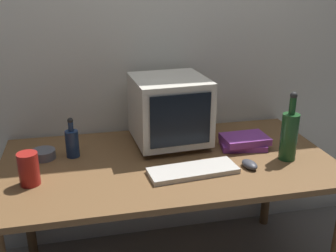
{
  "coord_description": "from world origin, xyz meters",
  "views": [
    {
      "loc": [
        -0.4,
        -1.79,
        1.62
      ],
      "look_at": [
        0.0,
        0.0,
        0.92
      ],
      "focal_mm": 42.87,
      "sensor_mm": 36.0,
      "label": 1
    }
  ],
  "objects_px": {
    "keyboard": "(193,171)",
    "cd_spindle": "(44,154)",
    "bottle_tall": "(289,135)",
    "computer_mouse": "(250,164)",
    "book_stack": "(244,142)",
    "bottle_short": "(72,142)",
    "metal_canister": "(29,169)",
    "crt_monitor": "(169,110)"
  },
  "relations": [
    {
      "from": "bottle_tall",
      "to": "cd_spindle",
      "type": "relative_size",
      "value": 2.93
    },
    {
      "from": "crt_monitor",
      "to": "computer_mouse",
      "type": "xyz_separation_m",
      "value": [
        0.31,
        -0.37,
        -0.17
      ]
    },
    {
      "from": "keyboard",
      "to": "book_stack",
      "type": "distance_m",
      "value": 0.41
    },
    {
      "from": "bottle_short",
      "to": "metal_canister",
      "type": "xyz_separation_m",
      "value": [
        -0.19,
        -0.26,
        -0.0
      ]
    },
    {
      "from": "keyboard",
      "to": "cd_spindle",
      "type": "height_order",
      "value": "cd_spindle"
    },
    {
      "from": "keyboard",
      "to": "bottle_short",
      "type": "bearing_deg",
      "value": 145.15
    },
    {
      "from": "book_stack",
      "to": "metal_canister",
      "type": "distance_m",
      "value": 1.1
    },
    {
      "from": "cd_spindle",
      "to": "metal_canister",
      "type": "height_order",
      "value": "metal_canister"
    },
    {
      "from": "cd_spindle",
      "to": "metal_canister",
      "type": "distance_m",
      "value": 0.27
    },
    {
      "from": "keyboard",
      "to": "crt_monitor",
      "type": "bearing_deg",
      "value": 89.39
    },
    {
      "from": "computer_mouse",
      "to": "cd_spindle",
      "type": "xyz_separation_m",
      "value": [
        -0.98,
        0.33,
        0.0
      ]
    },
    {
      "from": "crt_monitor",
      "to": "bottle_tall",
      "type": "xyz_separation_m",
      "value": [
        0.53,
        -0.32,
        -0.06
      ]
    },
    {
      "from": "crt_monitor",
      "to": "keyboard",
      "type": "height_order",
      "value": "crt_monitor"
    },
    {
      "from": "computer_mouse",
      "to": "bottle_short",
      "type": "relative_size",
      "value": 0.48
    },
    {
      "from": "keyboard",
      "to": "bottle_tall",
      "type": "relative_size",
      "value": 1.2
    },
    {
      "from": "crt_monitor",
      "to": "keyboard",
      "type": "relative_size",
      "value": 0.98
    },
    {
      "from": "computer_mouse",
      "to": "book_stack",
      "type": "relative_size",
      "value": 0.39
    },
    {
      "from": "bottle_short",
      "to": "computer_mouse",
      "type": "bearing_deg",
      "value": -20.96
    },
    {
      "from": "metal_canister",
      "to": "keyboard",
      "type": "bearing_deg",
      "value": -4.2
    },
    {
      "from": "bottle_short",
      "to": "metal_canister",
      "type": "distance_m",
      "value": 0.32
    },
    {
      "from": "computer_mouse",
      "to": "metal_canister",
      "type": "height_order",
      "value": "metal_canister"
    },
    {
      "from": "computer_mouse",
      "to": "crt_monitor",
      "type": "bearing_deg",
      "value": 118.56
    },
    {
      "from": "bottle_tall",
      "to": "cd_spindle",
      "type": "bearing_deg",
      "value": 167.21
    },
    {
      "from": "crt_monitor",
      "to": "bottle_short",
      "type": "xyz_separation_m",
      "value": [
        -0.52,
        -0.06,
        -0.11
      ]
    },
    {
      "from": "computer_mouse",
      "to": "metal_canister",
      "type": "distance_m",
      "value": 1.02
    },
    {
      "from": "bottle_tall",
      "to": "book_stack",
      "type": "bearing_deg",
      "value": 131.15
    },
    {
      "from": "computer_mouse",
      "to": "metal_canister",
      "type": "xyz_separation_m",
      "value": [
        -1.02,
        0.06,
        0.06
      ]
    },
    {
      "from": "metal_canister",
      "to": "bottle_tall",
      "type": "bearing_deg",
      "value": -0.37
    },
    {
      "from": "crt_monitor",
      "to": "book_stack",
      "type": "relative_size",
      "value": 1.59
    },
    {
      "from": "bottle_short",
      "to": "cd_spindle",
      "type": "relative_size",
      "value": 1.75
    },
    {
      "from": "book_stack",
      "to": "bottle_short",
      "type": "bearing_deg",
      "value": 174.58
    },
    {
      "from": "computer_mouse",
      "to": "cd_spindle",
      "type": "bearing_deg",
      "value": 150.45
    },
    {
      "from": "book_stack",
      "to": "cd_spindle",
      "type": "relative_size",
      "value": 2.16
    },
    {
      "from": "keyboard",
      "to": "book_stack",
      "type": "xyz_separation_m",
      "value": [
        0.35,
        0.23,
        0.02
      ]
    },
    {
      "from": "cd_spindle",
      "to": "metal_canister",
      "type": "relative_size",
      "value": 0.8
    },
    {
      "from": "cd_spindle",
      "to": "bottle_short",
      "type": "bearing_deg",
      "value": -2.9
    },
    {
      "from": "computer_mouse",
      "to": "bottle_short",
      "type": "distance_m",
      "value": 0.89
    },
    {
      "from": "book_stack",
      "to": "cd_spindle",
      "type": "bearing_deg",
      "value": 174.93
    },
    {
      "from": "keyboard",
      "to": "computer_mouse",
      "type": "xyz_separation_m",
      "value": [
        0.28,
        -0.01,
        0.01
      ]
    },
    {
      "from": "bottle_tall",
      "to": "book_stack",
      "type": "xyz_separation_m",
      "value": [
        -0.16,
        0.18,
        -0.1
      ]
    },
    {
      "from": "computer_mouse",
      "to": "book_stack",
      "type": "xyz_separation_m",
      "value": [
        0.07,
        0.23,
        0.02
      ]
    },
    {
      "from": "bottle_short",
      "to": "book_stack",
      "type": "bearing_deg",
      "value": -5.42
    }
  ]
}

